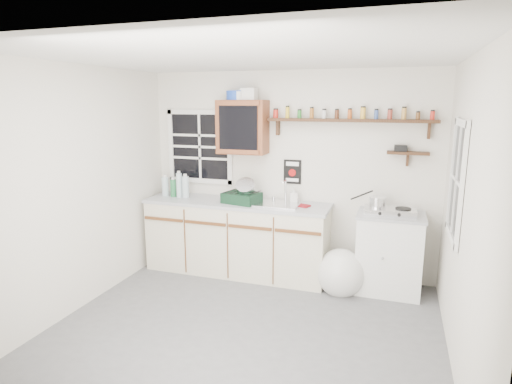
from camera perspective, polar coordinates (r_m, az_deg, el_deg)
room at (r=3.83m, az=-1.49°, el=-1.27°), size 3.64×3.24×2.54m
main_cabinet at (r=5.41m, az=-2.59°, el=-6.01°), size 2.31×0.63×0.92m
right_cabinet at (r=5.11m, az=17.30°, el=-7.71°), size 0.73×0.57×0.91m
sink at (r=5.13m, az=2.99°, el=-1.57°), size 0.52×0.44×0.29m
upper_cabinet at (r=5.28m, az=-1.80°, el=8.64°), size 0.60×0.32×0.65m
upper_cabinet_clutter at (r=5.28m, az=-2.07°, el=12.81°), size 0.37×0.24×0.14m
spice_shelf at (r=5.05m, az=12.29°, el=9.45°), size 1.91×0.18×0.35m
secondary_shelf at (r=5.06m, az=19.34°, el=5.02°), size 0.45×0.16×0.24m
warning_sign at (r=5.30m, az=4.87°, el=2.70°), size 0.22×0.02×0.30m
window_back at (r=5.69m, az=-7.48°, el=6.00°), size 0.93×0.03×0.98m
window_right at (r=4.14m, az=25.27°, el=1.41°), size 0.03×0.78×1.08m
water_bottles at (r=5.62m, az=-10.62°, el=0.76°), size 0.39×0.10×0.34m
dish_rack at (r=5.19m, az=-1.75°, el=-0.37°), size 0.48×0.40×0.32m
soap_bottle at (r=5.22m, az=5.03°, el=-0.38°), size 0.11×0.11×0.20m
rag at (r=5.06m, az=6.35°, el=-1.84°), size 0.17×0.16×0.02m
hotplate at (r=4.95m, az=17.42°, el=-2.41°), size 0.56×0.31×0.08m
saucepan at (r=4.94m, az=15.82°, el=-1.26°), size 0.41×0.32×0.19m
trash_bag at (r=5.01m, az=11.23°, el=-10.53°), size 0.48×0.43×0.54m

